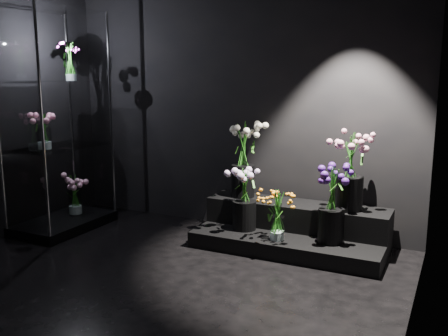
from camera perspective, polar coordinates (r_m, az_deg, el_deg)
The scene contains 13 objects.
floor at distance 4.05m, azimuth -10.84°, elevation -14.04°, with size 4.00×4.00×0.00m, color black.
wall_back at distance 5.42m, azimuth 1.39°, elevation 7.76°, with size 4.00×4.00×0.00m, color black.
wall_right at distance 2.95m, azimuth 21.16°, elevation 4.44°, with size 4.00×4.00×0.00m, color black.
display_riser at distance 5.02m, azimuth 7.86°, elevation -6.92°, with size 1.83×0.81×0.41m.
display_case at distance 5.61m, azimuth -18.44°, elevation 4.98°, with size 0.64×1.07×2.34m.
bouquet_orange_bells at distance 4.67m, azimuth 6.13°, elevation -5.35°, with size 0.36×0.36×0.47m.
bouquet_lilac at distance 4.93m, azimuth 2.36°, elevation -2.99°, with size 0.37×0.37×0.63m.
bouquet_purple at distance 4.65m, azimuth 12.23°, elevation -3.77°, with size 0.37×0.37×0.69m.
bouquet_cream_roses at distance 5.18m, azimuth 2.20°, elevation 1.82°, with size 0.51×0.51×0.80m.
bouquet_pink_roses at distance 4.82m, azimuth 14.26°, elevation 0.15°, with size 0.43×0.43×0.73m.
bouquet_case_pink at distance 5.47m, azimuth -19.91°, elevation 4.19°, with size 0.31×0.31×0.39m.
bouquet_case_magenta at distance 5.67m, azimuth -17.16°, elevation 11.60°, with size 0.27×0.27×0.41m.
bouquet_case_base_pink at distance 5.91m, azimuth -16.70°, elevation -2.80°, with size 0.36×0.36×0.45m.
Camera 1 is at (2.23, -2.93, 1.69)m, focal length 40.00 mm.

